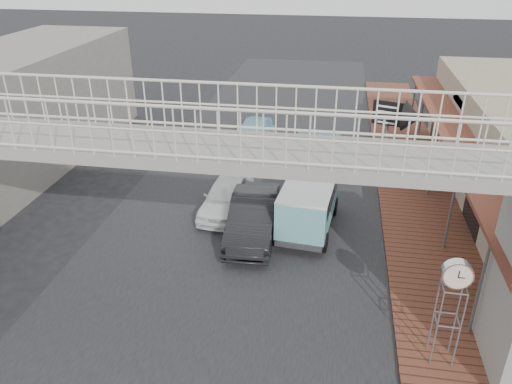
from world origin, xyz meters
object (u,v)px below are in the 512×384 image
(motorcycle_near, at_px, (427,176))
(street_clock, at_px, (456,279))
(arrow_sign, at_px, (409,118))
(angkot_curb, at_px, (321,146))
(white_hatchback, at_px, (226,196))
(dark_sedan, at_px, (253,217))
(angkot_van, at_px, (309,201))
(motorcycle_far, at_px, (406,167))
(angkot_far, at_px, (254,135))

(motorcycle_near, distance_m, street_clock, 10.00)
(arrow_sign, bearing_deg, street_clock, -71.24)
(angkot_curb, distance_m, motorcycle_near, 5.08)
(white_hatchback, xyz_separation_m, motorcycle_near, (7.68, 3.22, -0.06))
(dark_sedan, distance_m, street_clock, 7.62)
(angkot_van, bearing_deg, motorcycle_far, 56.94)
(street_clock, bearing_deg, motorcycle_far, 89.83)
(angkot_van, relative_size, street_clock, 1.38)
(angkot_curb, height_order, motorcycle_near, angkot_curb)
(white_hatchback, distance_m, dark_sedan, 1.99)
(angkot_van, height_order, street_clock, street_clock)
(white_hatchback, xyz_separation_m, dark_sedan, (1.28, -1.53, 0.09))
(angkot_far, xyz_separation_m, arrow_sign, (6.85, -2.96, 2.22))
(angkot_far, height_order, motorcycle_far, angkot_far)
(angkot_far, relative_size, motorcycle_far, 2.36)
(angkot_far, bearing_deg, street_clock, -62.77)
(white_hatchback, distance_m, motorcycle_near, 8.32)
(angkot_far, bearing_deg, white_hatchback, -89.10)
(dark_sedan, height_order, angkot_van, angkot_van)
(motorcycle_near, bearing_deg, street_clock, 175.11)
(motorcycle_near, bearing_deg, angkot_van, 132.55)
(white_hatchback, distance_m, angkot_van, 3.28)
(motorcycle_far, bearing_deg, angkot_van, 159.14)
(angkot_van, height_order, arrow_sign, arrow_sign)
(street_clock, height_order, arrow_sign, arrow_sign)
(white_hatchback, xyz_separation_m, angkot_van, (3.11, -0.88, 0.53))
(angkot_far, xyz_separation_m, street_clock, (6.86, -13.25, 1.80))
(dark_sedan, xyz_separation_m, angkot_van, (1.84, 0.65, 0.45))
(angkot_far, relative_size, angkot_van, 1.12)
(motorcycle_far, bearing_deg, street_clock, -163.12)
(angkot_curb, xyz_separation_m, motorcycle_far, (3.66, -1.86, 0.01))
(angkot_van, bearing_deg, street_clock, -51.78)
(angkot_curb, xyz_separation_m, street_clock, (3.48, -12.28, 1.79))
(motorcycle_near, relative_size, arrow_sign, 0.52)
(white_hatchback, xyz_separation_m, motorcycle_far, (6.92, 3.86, 0.02))
(angkot_curb, bearing_deg, street_clock, 99.47)
(arrow_sign, bearing_deg, white_hatchback, -132.21)
(angkot_van, bearing_deg, dark_sedan, -154.91)
(angkot_far, distance_m, angkot_van, 8.25)
(white_hatchback, relative_size, motorcycle_near, 2.07)
(angkot_far, distance_m, arrow_sign, 7.79)
(angkot_van, bearing_deg, angkot_curb, 94.47)
(street_clock, bearing_deg, angkot_curb, 106.66)
(dark_sedan, distance_m, angkot_curb, 7.52)
(white_hatchback, xyz_separation_m, angkot_far, (-0.12, 6.70, 0.00))
(motorcycle_far, relative_size, street_clock, 0.65)
(angkot_curb, relative_size, angkot_van, 1.20)
(dark_sedan, height_order, motorcycle_far, dark_sedan)
(dark_sedan, bearing_deg, angkot_curb, 71.90)
(angkot_curb, distance_m, arrow_sign, 4.58)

